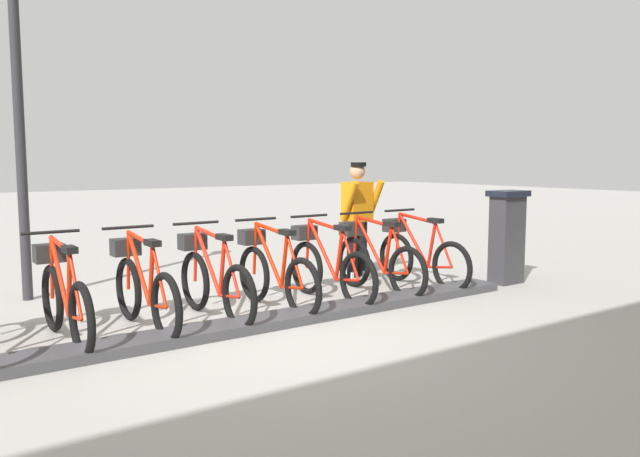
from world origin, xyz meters
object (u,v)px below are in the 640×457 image
at_px(bike_docked_1, 376,259).
at_px(bike_docked_5, 143,287).
at_px(payment_kiosk, 507,235).
at_px(bike_docked_0, 419,254).
at_px(lamp_post, 17,81).
at_px(bike_docked_2, 327,265).
at_px(bike_docked_6, 63,297).
at_px(bike_docked_3, 273,272).
at_px(bike_docked_4, 212,279).
at_px(worker_near_rack, 358,215).

xyz_separation_m(bike_docked_1, bike_docked_5, (0.00, 3.06, 0.00)).
distance_m(payment_kiosk, bike_docked_0, 1.26).
bearing_deg(bike_docked_0, bike_docked_5, 90.00).
xyz_separation_m(bike_docked_0, lamp_post, (2.14, 4.49, 2.19)).
height_order(bike_docked_2, bike_docked_6, same).
bearing_deg(bike_docked_3, bike_docked_0, -90.00).
relative_size(bike_docked_3, lamp_post, 0.43).
bearing_deg(bike_docked_4, lamp_post, 33.89).
distance_m(bike_docked_1, lamp_post, 4.82).
bearing_deg(bike_docked_2, bike_docked_1, -90.00).
distance_m(bike_docked_3, worker_near_rack, 2.25).
xyz_separation_m(bike_docked_4, lamp_post, (2.14, 1.44, 2.19)).
xyz_separation_m(bike_docked_2, bike_docked_6, (0.00, 3.06, 0.00)).
distance_m(bike_docked_0, bike_docked_3, 2.29).
relative_size(bike_docked_5, lamp_post, 0.43).
bearing_deg(bike_docked_3, payment_kiosk, -99.56).
height_order(bike_docked_5, lamp_post, lamp_post).
xyz_separation_m(bike_docked_4, bike_docked_5, (0.00, 0.76, 0.00)).
height_order(bike_docked_1, lamp_post, lamp_post).
bearing_deg(bike_docked_3, bike_docked_2, -90.00).
bearing_deg(bike_docked_4, bike_docked_0, -90.00).
distance_m(bike_docked_6, lamp_post, 3.06).
relative_size(bike_docked_0, bike_docked_5, 1.00).
bearing_deg(worker_near_rack, payment_kiosk, -136.94).
bearing_deg(lamp_post, bike_docked_2, -125.80).
height_order(payment_kiosk, bike_docked_2, payment_kiosk).
xyz_separation_m(payment_kiosk, bike_docked_5, (0.57, 4.92, -0.24)).
relative_size(bike_docked_4, lamp_post, 0.43).
bearing_deg(bike_docked_4, bike_docked_3, -90.00).
bearing_deg(worker_near_rack, bike_docked_1, 154.01).
distance_m(bike_docked_2, worker_near_rack, 1.61).
distance_m(bike_docked_2, bike_docked_4, 1.53).
xyz_separation_m(bike_docked_0, bike_docked_1, (0.00, 0.76, 0.00)).
bearing_deg(bike_docked_6, bike_docked_1, -90.00).
bearing_deg(bike_docked_6, lamp_post, -2.47).
xyz_separation_m(bike_docked_1, bike_docked_4, (0.00, 2.29, 0.00)).
xyz_separation_m(bike_docked_2, bike_docked_3, (0.00, 0.76, 0.00)).
bearing_deg(lamp_post, bike_docked_3, -134.18).
bearing_deg(bike_docked_5, lamp_post, 17.45).
relative_size(bike_docked_1, bike_docked_3, 1.00).
bearing_deg(bike_docked_5, bike_docked_2, -90.00).
bearing_deg(bike_docked_6, bike_docked_3, -90.00).
relative_size(bike_docked_6, worker_near_rack, 1.04).
bearing_deg(bike_docked_1, bike_docked_5, 90.00).
height_order(bike_docked_0, bike_docked_4, same).
bearing_deg(bike_docked_4, payment_kiosk, -97.83).
bearing_deg(payment_kiosk, bike_docked_4, 82.17).
bearing_deg(payment_kiosk, bike_docked_1, 72.97).
bearing_deg(bike_docked_3, bike_docked_1, -90.00).
relative_size(bike_docked_1, bike_docked_4, 1.00).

